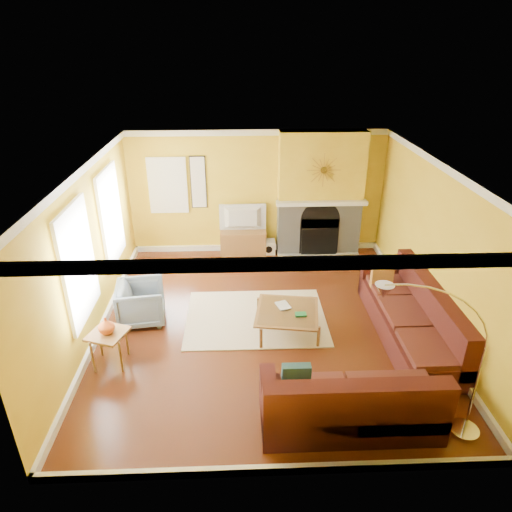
{
  "coord_description": "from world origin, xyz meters",
  "views": [
    {
      "loc": [
        -0.41,
        -6.49,
        4.44
      ],
      "look_at": [
        -0.12,
        0.4,
        1.08
      ],
      "focal_mm": 32.0,
      "sensor_mm": 36.0,
      "label": 1
    }
  ],
  "objects_px": {
    "media_console": "(243,242)",
    "arc_lamp": "(432,366)",
    "coffee_table": "(287,321)",
    "side_table": "(110,348)",
    "sectional_sofa": "(353,329)",
    "armchair": "(141,303)"
  },
  "relations": [
    {
      "from": "arc_lamp",
      "to": "sectional_sofa",
      "type": "bearing_deg",
      "value": 106.25
    },
    {
      "from": "media_console",
      "to": "coffee_table",
      "type": "bearing_deg",
      "value": -77.37
    },
    {
      "from": "coffee_table",
      "to": "armchair",
      "type": "relative_size",
      "value": 1.29
    },
    {
      "from": "coffee_table",
      "to": "armchair",
      "type": "distance_m",
      "value": 2.48
    },
    {
      "from": "sectional_sofa",
      "to": "armchair",
      "type": "relative_size",
      "value": 4.71
    },
    {
      "from": "sectional_sofa",
      "to": "media_console",
      "type": "distance_m",
      "value": 3.98
    },
    {
      "from": "media_console",
      "to": "arc_lamp",
      "type": "distance_m",
      "value": 5.69
    },
    {
      "from": "sectional_sofa",
      "to": "arc_lamp",
      "type": "relative_size",
      "value": 1.73
    },
    {
      "from": "sectional_sofa",
      "to": "coffee_table",
      "type": "xyz_separation_m",
      "value": [
        -0.93,
        0.63,
        -0.25
      ]
    },
    {
      "from": "media_console",
      "to": "side_table",
      "type": "height_order",
      "value": "same"
    },
    {
      "from": "coffee_table",
      "to": "media_console",
      "type": "xyz_separation_m",
      "value": [
        -0.67,
        3.0,
        0.08
      ]
    },
    {
      "from": "media_console",
      "to": "side_table",
      "type": "distance_m",
      "value": 4.24
    },
    {
      "from": "sectional_sofa",
      "to": "coffee_table",
      "type": "height_order",
      "value": "sectional_sofa"
    },
    {
      "from": "coffee_table",
      "to": "arc_lamp",
      "type": "relative_size",
      "value": 0.47
    },
    {
      "from": "armchair",
      "to": "arc_lamp",
      "type": "xyz_separation_m",
      "value": [
        3.84,
        -2.65,
        0.71
      ]
    },
    {
      "from": "sectional_sofa",
      "to": "arc_lamp",
      "type": "bearing_deg",
      "value": -73.75
    },
    {
      "from": "coffee_table",
      "to": "side_table",
      "type": "distance_m",
      "value": 2.79
    },
    {
      "from": "media_console",
      "to": "side_table",
      "type": "relative_size",
      "value": 1.82
    },
    {
      "from": "media_console",
      "to": "armchair",
      "type": "height_order",
      "value": "armchair"
    },
    {
      "from": "side_table",
      "to": "armchair",
      "type": "bearing_deg",
      "value": 77.2
    },
    {
      "from": "media_console",
      "to": "sectional_sofa",
      "type": "bearing_deg",
      "value": -66.19
    },
    {
      "from": "armchair",
      "to": "side_table",
      "type": "xyz_separation_m",
      "value": [
        -0.26,
        -1.13,
        -0.08
      ]
    }
  ]
}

